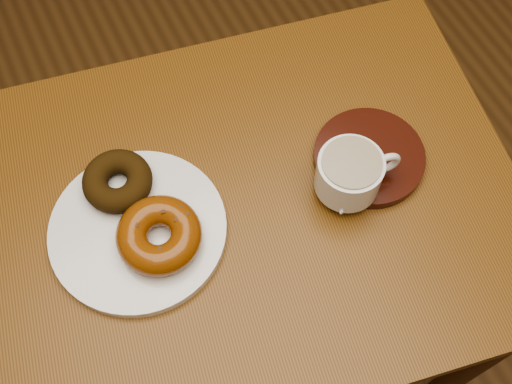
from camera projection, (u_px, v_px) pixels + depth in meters
name	position (u px, v px, depth m)	size (l,w,h in m)	color
cafe_table	(245.00, 236.00, 1.06)	(0.92, 0.75, 0.78)	brown
donut_plate	(138.00, 230.00, 0.92)	(0.26, 0.26, 0.02)	white
donut_cinnamon	(117.00, 181.00, 0.93)	(0.10, 0.10, 0.04)	#311F09
donut_caramel	(159.00, 235.00, 0.89)	(0.16, 0.16, 0.04)	brown
saucer	(369.00, 157.00, 0.98)	(0.17, 0.17, 0.02)	black
coffee_cup	(350.00, 173.00, 0.92)	(0.13, 0.10, 0.07)	white
teaspoon	(324.00, 177.00, 0.95)	(0.02, 0.09, 0.01)	silver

